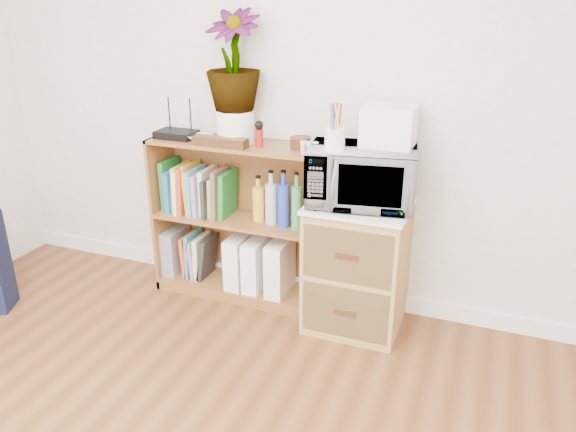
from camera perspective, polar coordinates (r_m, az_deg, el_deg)
The scene contains 21 objects.
skirting_board at distance 3.49m, azimuth 1.27°, elevation -6.96°, with size 4.00×0.02×0.10m, color white.
bookshelf at distance 3.31m, azimuth -5.20°, elevation -0.53°, with size 1.00×0.30×0.95m, color brown.
wicker_unit at distance 3.06m, azimuth 7.02°, elevation -5.13°, with size 0.50×0.45×0.70m, color #9E7542.
microwave at distance 2.86m, azimuth 7.45°, elevation 4.05°, with size 0.53×0.36×0.29m, color silver.
pen_cup at distance 2.74m, azimuth 4.77°, elevation 7.77°, with size 0.10×0.10×0.11m, color white.
small_appliance at distance 2.85m, azimuth 10.22°, elevation 9.03°, with size 0.26×0.21×0.20m, color white.
router at distance 3.31m, azimuth -11.26°, elevation 8.15°, with size 0.23×0.15×0.04m, color black.
white_bowl at distance 3.22m, azimuth -8.89°, elevation 7.85°, with size 0.13×0.13×0.03m, color white.
plant_pot at distance 3.15m, azimuth -5.35°, elevation 9.08°, with size 0.21×0.21×0.18m, color white.
potted_plant at distance 3.09m, azimuth -5.59°, elevation 15.45°, with size 0.30×0.30×0.53m, color #306F2C.
trinket_box at distance 3.08m, azimuth -6.89°, elevation 7.49°, with size 0.31×0.08×0.05m, color #39200F.
kokeshi_doll at distance 3.04m, azimuth -2.94°, elevation 7.89°, with size 0.04×0.04×0.10m, color maroon.
wooden_bowl at distance 3.01m, azimuth 1.27°, elevation 7.44°, with size 0.11×0.11×0.06m, color #3B1E10.
paint_jars at distance 2.89m, azimuth 2.18°, elevation 6.79°, with size 0.12×0.04×0.06m, color pink.
file_box at distance 3.62m, azimuth -11.30°, elevation -3.42°, with size 0.09×0.23×0.28m, color slate.
magazine_holder_left at distance 3.40m, azimuth -4.97°, elevation -4.48°, with size 0.10×0.25×0.31m, color white.
magazine_holder_mid at distance 3.36m, azimuth -3.20°, elevation -4.84°, with size 0.10×0.25×0.31m, color white.
magazine_holder_right at distance 3.30m, azimuth -0.82°, elevation -5.14°, with size 0.10×0.26×0.33m, color white.
cookbooks at distance 3.37m, azimuth -9.20°, elevation 2.58°, with size 0.43×0.20×0.30m.
liquor_bottles at distance 3.15m, azimuth -1.10°, elevation 1.74°, with size 0.31×0.07×0.32m.
lower_books at distance 3.54m, azimuth -9.03°, elevation -3.98°, with size 0.18×0.19×0.29m.
Camera 1 is at (1.02, -0.63, 1.74)m, focal length 35.00 mm.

